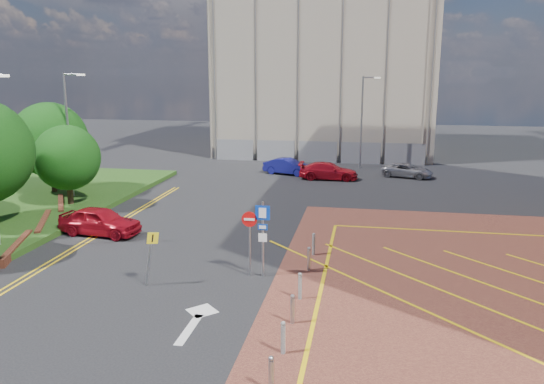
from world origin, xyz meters
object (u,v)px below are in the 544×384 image
(tree_d, at_px, (50,140))
(car_silver_back, at_px, (407,170))
(tree_c, at_px, (67,158))
(warning_sign, at_px, (150,252))
(sign_cluster, at_px, (258,231))
(car_red_left, at_px, (100,221))
(lamp_back, at_px, (363,118))
(car_red_back, at_px, (328,171))
(car_blue_back, at_px, (288,166))
(lamp_left_far, at_px, (69,130))

(tree_d, relative_size, car_silver_back, 1.51)
(tree_c, bearing_deg, warning_sign, -47.56)
(sign_cluster, xyz_separation_m, car_red_left, (-9.30, 4.25, -1.22))
(lamp_back, height_order, car_silver_back, lamp_back)
(tree_c, height_order, lamp_back, lamp_back)
(tree_d, relative_size, sign_cluster, 1.90)
(car_red_back, bearing_deg, car_silver_back, -73.13)
(tree_d, height_order, car_red_back, tree_d)
(lamp_back, height_order, car_red_left, lamp_back)
(tree_d, height_order, warning_sign, tree_d)
(tree_c, height_order, car_red_left, tree_c)
(warning_sign, height_order, car_red_back, warning_sign)
(tree_c, distance_m, warning_sign, 14.69)
(car_blue_back, bearing_deg, sign_cluster, -157.66)
(car_red_left, height_order, car_blue_back, car_red_left)
(tree_c, xyz_separation_m, lamp_left_far, (-0.92, 2.00, 1.47))
(car_blue_back, bearing_deg, lamp_left_far, 149.65)
(car_red_back, relative_size, car_silver_back, 1.15)
(tree_c, bearing_deg, lamp_back, 45.68)
(car_blue_back, bearing_deg, car_silver_back, -70.20)
(lamp_left_far, bearing_deg, car_blue_back, 42.75)
(tree_d, bearing_deg, lamp_left_far, -25.68)
(lamp_back, xyz_separation_m, warning_sign, (-7.73, -28.76, -2.93))
(lamp_back, bearing_deg, warning_sign, -105.05)
(warning_sign, xyz_separation_m, car_red_back, (5.27, 22.87, -0.76))
(lamp_left_far, bearing_deg, tree_c, -65.29)
(car_red_back, bearing_deg, lamp_back, -23.64)
(car_red_back, xyz_separation_m, car_silver_back, (6.23, 2.00, -0.11))
(lamp_left_far, bearing_deg, car_red_left, -51.30)
(tree_c, xyz_separation_m, lamp_back, (17.58, 18.00, 1.17))
(tree_d, distance_m, car_blue_back, 18.37)
(tree_d, distance_m, lamp_back, 25.47)
(sign_cluster, xyz_separation_m, car_red_back, (1.32, 21.12, -1.28))
(sign_cluster, xyz_separation_m, warning_sign, (-3.95, -1.75, -0.52))
(tree_d, distance_m, lamp_left_far, 2.44)
(tree_d, xyz_separation_m, lamp_back, (20.58, 15.00, 0.49))
(sign_cluster, distance_m, warning_sign, 4.35)
(tree_d, relative_size, lamp_back, 0.76)
(tree_d, height_order, car_red_left, tree_d)
(lamp_back, distance_m, car_silver_back, 6.62)
(sign_cluster, xyz_separation_m, car_blue_back, (-2.15, 22.63, -1.28))
(sign_cluster, bearing_deg, car_red_back, 86.43)
(car_red_left, xyz_separation_m, car_blue_back, (7.14, 18.38, -0.06))
(car_silver_back, bearing_deg, tree_c, 140.18)
(tree_d, xyz_separation_m, car_silver_back, (24.34, 11.10, -3.31))
(lamp_left_far, relative_size, lamp_back, 1.00)
(tree_c, distance_m, car_red_back, 19.53)
(car_red_back, bearing_deg, car_blue_back, 65.51)
(lamp_left_far, xyz_separation_m, car_red_left, (5.42, -6.77, -3.93))
(lamp_back, bearing_deg, car_red_left, -119.88)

